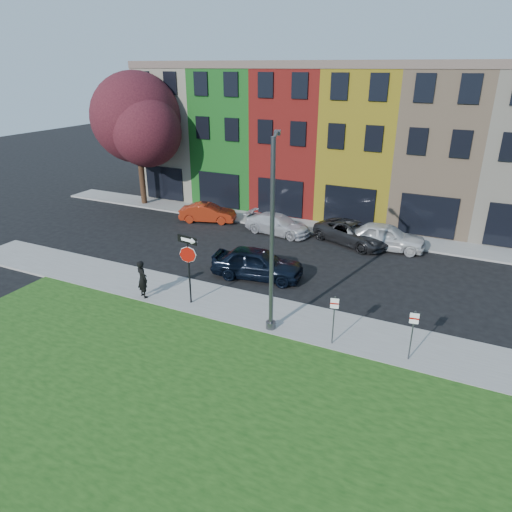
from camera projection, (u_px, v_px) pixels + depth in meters
The scene contains 15 objects.
ground at pixel (237, 351), 17.60m from camera, with size 120.00×120.00×0.00m, color black.
sidewalk_near at pixel (312, 324), 19.28m from camera, with size 40.00×3.00×0.12m, color gray.
sidewalk_far at pixel (300, 225), 31.26m from camera, with size 40.00×2.40×0.12m, color gray.
rowhouse_block at pixel (337, 140), 34.31m from camera, with size 30.00×10.12×10.00m.
stop_sign at pixel (188, 256), 20.06m from camera, with size 1.05×0.18×3.25m.
man at pixel (142, 279), 21.14m from camera, with size 0.78×0.66×1.82m, color black.
sedan_near at pixel (257, 263), 23.41m from camera, with size 4.94×2.56×1.60m, color black.
parked_car_red at pixel (208, 213), 31.95m from camera, with size 4.11×2.43×1.28m, color maroon.
parked_car_silver at pixel (278, 224), 29.67m from camera, with size 4.58×2.28×1.28m, color #B9B9BE.
parked_car_dark at pixel (353, 233), 27.95m from camera, with size 5.42×3.98×1.37m, color black.
parked_car_white at pixel (386, 236), 27.12m from camera, with size 4.73×2.23×1.56m, color silver.
street_lamp at pixel (272, 238), 17.59m from camera, with size 1.10×2.48×7.77m.
parking_sign_a at pixel (334, 314), 17.37m from camera, with size 0.32×0.11×2.06m.
parking_sign_b at pixel (413, 329), 16.41m from camera, with size 0.32×0.10×2.02m.
tree_purple at pixel (138, 120), 33.69m from camera, with size 7.91×6.92×9.80m.
Camera 1 is at (7.02, -13.07, 10.17)m, focal length 32.00 mm.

